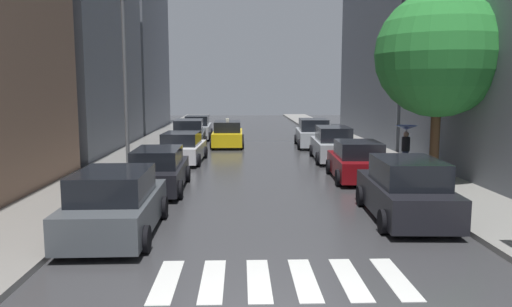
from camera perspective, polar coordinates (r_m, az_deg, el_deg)
name	(u,v)px	position (r m, az deg, el deg)	size (l,w,h in m)	color
ground_plane	(253,147)	(31.26, -0.34, 0.74)	(28.00, 72.00, 0.04)	#37373A
sidewalk_left	(151,146)	(31.76, -12.15, 0.85)	(3.00, 72.00, 0.15)	gray
sidewalk_right	(354,145)	(32.08, 11.35, 0.94)	(3.00, 72.00, 0.15)	gray
crosswalk_stripes	(282,279)	(9.95, 2.99, -14.42)	(4.95, 2.20, 0.01)	silver
building_left_mid	(68,53)	(31.58, -21.05, 10.82)	(6.00, 13.29, 11.52)	slate
parked_car_left_nearest	(115,205)	(13.03, -16.02, -5.73)	(2.23, 4.54, 1.70)	#474C51
parked_car_left_second	(159,170)	(18.29, -11.26, -1.94)	(2.09, 4.75, 1.57)	black
parked_car_left_third	(182,148)	(24.92, -8.56, 0.62)	(2.30, 4.46, 1.54)	silver
parked_car_left_fourth	(189,135)	(30.37, -7.79, 2.11)	(2.21, 4.69, 1.82)	#474C51
parked_car_left_fifth	(198,128)	(36.28, -6.80, 2.96)	(2.07, 4.66, 1.73)	#B2B7BF
parked_car_right_nearest	(406,191)	(14.64, 16.99, -4.19)	(2.29, 4.67, 1.77)	black
parked_car_right_second	(357,162)	(20.37, 11.69, -0.95)	(2.24, 4.15, 1.60)	maroon
parked_car_right_third	(333,145)	(25.51, 8.88, 1.00)	(2.15, 4.69, 1.78)	#B2B7BF
parked_car_right_fourth	(313,134)	(31.38, 6.64, 2.28)	(2.32, 4.70, 1.79)	#B2B7BF
taxi_midroad	(228,135)	(31.46, -3.31, 2.21)	(2.08, 4.64, 1.81)	yellow
pedestrian_foreground	(406,138)	(22.79, 17.04, 1.76)	(0.96, 0.96, 1.93)	navy
street_tree_right	(439,54)	(20.28, 20.49, 10.73)	(4.82, 4.82, 7.27)	#513823
lamp_post_left	(125,71)	(21.18, -14.98, 9.22)	(0.60, 0.28, 7.45)	#595B60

